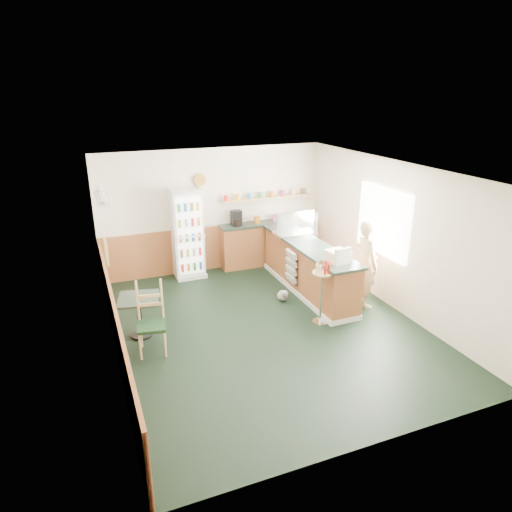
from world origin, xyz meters
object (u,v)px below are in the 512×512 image
display_case (295,224)px  cafe_table (139,309)px  cafe_chair (150,315)px  drinks_fridge (188,234)px  cash_register (338,256)px  shopkeeper (367,263)px  condiment_stand (322,283)px

display_case → cafe_table: 3.68m
cafe_table → cafe_chair: (0.10, -0.48, 0.11)m
drinks_fridge → cash_register: 3.39m
cafe_table → shopkeeper: bearing=-5.3°
cash_register → display_case: bearing=82.9°
condiment_stand → cafe_table: condiment_stand is taller
display_case → cafe_chair: size_ratio=0.74×
cash_register → cafe_chair: cash_register is taller
drinks_fridge → condiment_stand: bearing=-61.2°
display_case → cafe_table: (-3.40, -1.19, -0.76)m
cash_register → shopkeeper: size_ratio=0.22×
cash_register → cafe_table: bearing=164.7°
cash_register → cafe_chair: (-3.30, 0.01, -0.51)m
cash_register → condiment_stand: cash_register is taller
display_case → cafe_table: size_ratio=1.12×
cafe_chair → condiment_stand: bearing=5.6°
cafe_chair → cafe_table: bearing=111.5°
cash_register → condiment_stand: 0.59m
condiment_stand → cafe_chair: bearing=175.7°
drinks_fridge → cafe_table: drinks_fridge is taller
condiment_stand → cafe_chair: size_ratio=0.97×
cafe_table → cash_register: bearing=-8.2°
cash_register → shopkeeper: 0.76m
cash_register → condiment_stand: size_ratio=0.33×
condiment_stand → cafe_table: size_ratio=1.48×
display_case → shopkeeper: bearing=-66.0°
drinks_fridge → display_case: size_ratio=2.28×
cash_register → shopkeeper: shopkeeper is taller
cash_register → shopkeeper: bearing=1.5°
drinks_fridge → cafe_table: size_ratio=2.55×
cash_register → condiment_stand: bearing=-159.5°
drinks_fridge → cash_register: size_ratio=5.18×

